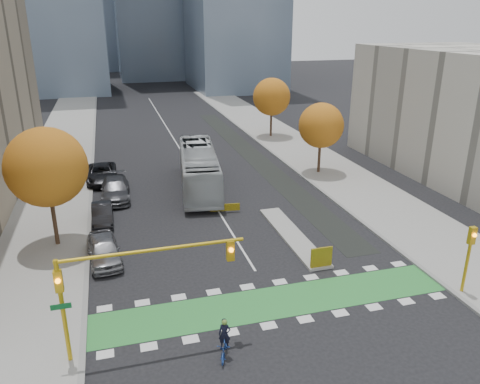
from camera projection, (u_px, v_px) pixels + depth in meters
ground at (284, 318)px, 24.28m from camera, size 300.00×300.00×0.00m
sidewalk_west at (47, 205)px, 38.89m from camera, size 7.00×120.00×0.15m
sidewalk_east at (341, 177)px, 45.74m from camera, size 7.00×120.00×0.15m
curb_west at (91, 201)px, 39.78m from camera, size 0.30×120.00×0.16m
curb_east at (308, 180)px, 44.85m from camera, size 0.30×120.00×0.16m
bike_crossing at (275, 302)px, 25.63m from camera, size 20.00×3.00×0.01m
centre_line at (174, 139)px, 60.40m from camera, size 0.15×70.00×0.01m
bike_lane_paint at (252, 155)px, 53.27m from camera, size 2.50×50.00×0.01m
median_island at (292, 235)px, 33.39m from camera, size 1.60×10.00×0.16m
hazard_board at (321, 257)px, 28.81m from camera, size 1.40×0.12×1.30m
tree_west at (46, 167)px, 30.12m from camera, size 5.20×5.20×8.22m
tree_east_near at (321, 126)px, 45.50m from camera, size 4.40×4.40×7.08m
tree_east_far at (272, 97)px, 59.95m from camera, size 4.80×4.80×7.65m
traffic_signal_west at (121, 276)px, 20.41m from camera, size 8.53×0.56×5.20m
traffic_signal_east at (469, 250)px, 25.54m from camera, size 0.35×0.43×4.10m
cyclist at (225, 344)px, 21.31m from camera, size 1.17×1.81×1.98m
bus at (199, 168)px, 42.43m from camera, size 4.86×13.67×3.72m
parked_car_a at (104, 250)px, 29.72m from camera, size 2.41×5.00×1.65m
parked_car_b at (102, 214)px, 35.46m from camera, size 1.51×4.31×1.42m
parked_car_c at (115, 189)px, 40.21m from camera, size 2.55×5.93×1.70m
parked_car_d at (102, 173)px, 44.45m from camera, size 2.81×5.88×1.62m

